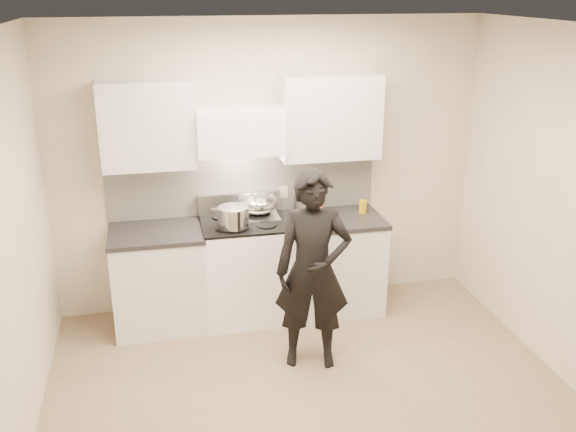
{
  "coord_description": "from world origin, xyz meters",
  "views": [
    {
      "loc": [
        -1.05,
        -3.93,
        2.96
      ],
      "look_at": [
        0.03,
        1.05,
        1.11
      ],
      "focal_mm": 40.0,
      "sensor_mm": 36.0,
      "label": 1
    }
  ],
  "objects_px": {
    "stove": "(245,269)",
    "person": "(313,271)",
    "utensil_crock": "(300,201)",
    "counter_right": "(331,263)",
    "wok": "(258,204)"
  },
  "relations": [
    {
      "from": "counter_right",
      "to": "utensil_crock",
      "type": "height_order",
      "value": "utensil_crock"
    },
    {
      "from": "wok",
      "to": "utensil_crock",
      "type": "bearing_deg",
      "value": 8.59
    },
    {
      "from": "stove",
      "to": "utensil_crock",
      "type": "distance_m",
      "value": 0.82
    },
    {
      "from": "stove",
      "to": "person",
      "type": "xyz_separation_m",
      "value": [
        0.42,
        -0.89,
        0.35
      ]
    },
    {
      "from": "utensil_crock",
      "to": "person",
      "type": "distance_m",
      "value": 1.13
    },
    {
      "from": "person",
      "to": "wok",
      "type": "bearing_deg",
      "value": 117.07
    },
    {
      "from": "stove",
      "to": "counter_right",
      "type": "bearing_deg",
      "value": 0.0
    },
    {
      "from": "stove",
      "to": "person",
      "type": "distance_m",
      "value": 1.05
    },
    {
      "from": "stove",
      "to": "utensil_crock",
      "type": "xyz_separation_m",
      "value": [
        0.57,
        0.21,
        0.56
      ]
    },
    {
      "from": "counter_right",
      "to": "wok",
      "type": "bearing_deg",
      "value": 167.9
    },
    {
      "from": "wok",
      "to": "person",
      "type": "relative_size",
      "value": 0.27
    },
    {
      "from": "wok",
      "to": "person",
      "type": "height_order",
      "value": "person"
    },
    {
      "from": "counter_right",
      "to": "utensil_crock",
      "type": "relative_size",
      "value": 2.58
    },
    {
      "from": "stove",
      "to": "counter_right",
      "type": "height_order",
      "value": "stove"
    },
    {
      "from": "counter_right",
      "to": "person",
      "type": "bearing_deg",
      "value": -114.78
    }
  ]
}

